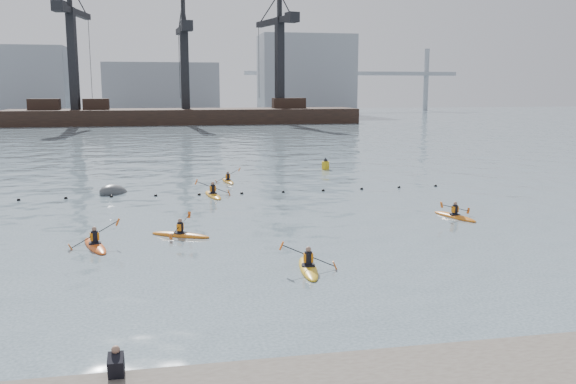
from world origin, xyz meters
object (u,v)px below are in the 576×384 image
kayaker_3 (213,195)px  nav_buoy (326,165)px  kayaker_0 (95,245)px  kayaker_5 (228,181)px  kayaker_4 (455,216)px  kayaker_2 (180,234)px  kayaker_1 (308,267)px  mooring_buoy (114,193)px

kayaker_3 → nav_buoy: 16.62m
kayaker_0 → kayaker_5: size_ratio=1.15×
kayaker_4 → kayaker_3: bearing=-54.3°
kayaker_2 → nav_buoy: 27.29m
kayaker_0 → kayaker_1: kayaker_0 is taller
kayaker_0 → kayaker_4: kayaker_0 is taller
kayaker_0 → mooring_buoy: (-0.35, 15.30, -0.11)m
kayaker_4 → mooring_buoy: kayaker_4 is taller
kayaker_1 → kayaker_4: size_ratio=1.05×
kayaker_3 → mooring_buoy: size_ratio=1.46×
kayaker_1 → nav_buoy: bearing=80.2°
kayaker_0 → kayaker_4: (19.85, 2.85, -0.01)m
kayaker_4 → nav_buoy: nav_buoy is taller
nav_buoy → kayaker_0: bearing=-125.6°
kayaker_0 → kayaker_1: 10.67m
kayaker_1 → kayaker_5: bearing=98.3°
kayaker_0 → kayaker_2: (4.03, 1.39, -0.01)m
kayaker_5 → kayaker_2: bearing=-111.1°
kayaker_3 → kayaker_5: 6.53m
kayaker_2 → kayaker_4: (15.81, 1.46, 0.00)m
mooring_buoy → kayaker_5: bearing=23.6°
kayaker_3 → kayaker_4: size_ratio=1.09×
kayaker_0 → kayaker_2: kayaker_0 is taller
kayaker_4 → mooring_buoy: (-20.20, 12.45, -0.10)m
kayaker_0 → nav_buoy: bearing=36.2°
kayaker_3 → kayaker_4: 16.58m
kayaker_0 → kayaker_3: kayaker_0 is taller
kayaker_1 → nav_buoy: kayaker_1 is taller
kayaker_3 → kayaker_5: kayaker_3 is taller
kayaker_2 → kayaker_3: kayaker_3 is taller
kayaker_5 → kayaker_4: bearing=-62.1°
kayaker_3 → kayaker_1: bearing=-91.2°
kayaker_0 → mooring_buoy: 15.31m
kayaker_0 → kayaker_5: (8.22, 19.05, -0.01)m
nav_buoy → mooring_buoy: bearing=-152.2°
kayaker_2 → kayaker_3: bearing=16.3°
kayaker_5 → mooring_buoy: (-8.57, -3.75, -0.09)m
kayaker_0 → kayaker_3: size_ratio=0.96×
kayaker_2 → kayaker_3: (2.51, 11.35, 0.01)m
kayaker_0 → kayaker_4: size_ratio=1.05×
kayaker_1 → nav_buoy: size_ratio=2.78×
kayaker_1 → nav_buoy: (8.75, 30.47, 0.28)m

